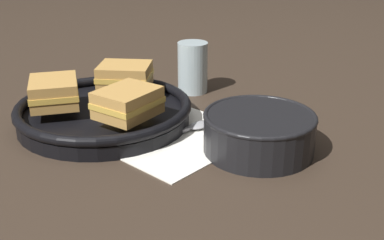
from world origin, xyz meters
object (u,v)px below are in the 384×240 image
object	(u,v)px
spoon	(190,128)
skillet	(104,112)
drinking_glass	(193,67)
sandwich_far_left	(128,103)
soup_bowl	(259,130)
sandwich_near_right	(54,92)
sandwich_near_left	(125,76)

from	to	relation	value
spoon	skillet	distance (m)	0.16
spoon	drinking_glass	bearing A→B (deg)	51.88
spoon	sandwich_far_left	xyz separation A→B (m)	(-0.10, 0.05, 0.06)
sandwich_far_left	drinking_glass	bearing A→B (deg)	26.26
spoon	skillet	bearing A→B (deg)	128.33
soup_bowl	spoon	xyz separation A→B (m)	(-0.04, 0.13, -0.03)
skillet	sandwich_near_right	size ratio (longest dim) A/B	2.55
skillet	spoon	bearing A→B (deg)	-53.98
sandwich_far_left	drinking_glass	xyz separation A→B (m)	(0.23, 0.12, -0.01)
drinking_glass	spoon	bearing A→B (deg)	-130.43
soup_bowl	sandwich_near_left	xyz separation A→B (m)	(-0.06, 0.30, 0.03)
sandwich_near_right	drinking_glass	distance (m)	0.31
sandwich_far_left	drinking_glass	world-z (taller)	drinking_glass
spoon	sandwich_far_left	distance (m)	0.12
sandwich_near_left	sandwich_far_left	distance (m)	0.15
sandwich_near_left	drinking_glass	size ratio (longest dim) A/B	1.20
soup_bowl	drinking_glass	xyz separation A→B (m)	(0.10, 0.29, 0.02)
skillet	drinking_glass	world-z (taller)	drinking_glass
sandwich_far_left	drinking_glass	distance (m)	0.26
skillet	sandwich_near_left	distance (m)	0.09
sandwich_near_right	sandwich_far_left	distance (m)	0.15
spoon	skillet	xyz separation A→B (m)	(-0.10, 0.13, 0.01)
sandwich_near_right	soup_bowl	bearing A→B (deg)	-55.40
sandwich_far_left	sandwich_near_left	bearing A→B (deg)	59.86
spoon	sandwich_near_left	size ratio (longest dim) A/B	1.28
skillet	drinking_glass	bearing A→B (deg)	7.64
skillet	sandwich_far_left	world-z (taller)	sandwich_far_left
spoon	drinking_glass	distance (m)	0.22
soup_bowl	sandwich_far_left	bearing A→B (deg)	127.75
soup_bowl	drinking_glass	bearing A→B (deg)	70.89
skillet	sandwich_far_left	distance (m)	0.09
sandwich_near_right	sandwich_far_left	world-z (taller)	same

